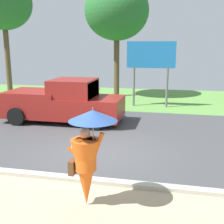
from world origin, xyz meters
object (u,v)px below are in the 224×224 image
object	(u,v)px
tree_right_mid	(3,4)
tree_center_back	(117,11)
monk_pedestrian	(87,156)
pickup_truck	(64,102)
roadside_billboard	(151,60)

from	to	relation	value
tree_right_mid	tree_center_back	bearing A→B (deg)	1.14
tree_right_mid	monk_pedestrian	bearing A→B (deg)	-53.55
pickup_truck	tree_center_back	xyz separation A→B (m)	(0.96, 6.98, 4.50)
monk_pedestrian	pickup_truck	distance (m)	7.14
monk_pedestrian	roadside_billboard	distance (m)	10.64
roadside_billboard	tree_center_back	xyz separation A→B (m)	(-2.46, 2.89, 2.82)
pickup_truck	tree_right_mid	size ratio (longest dim) A/B	0.67
tree_center_back	tree_right_mid	world-z (taller)	tree_right_mid
roadside_billboard	pickup_truck	bearing A→B (deg)	-129.91
monk_pedestrian	pickup_truck	size ratio (longest dim) A/B	0.41
pickup_truck	monk_pedestrian	bearing A→B (deg)	-59.10
monk_pedestrian	tree_center_back	distance (m)	14.25
roadside_billboard	tree_right_mid	bearing A→B (deg)	164.92
tree_center_back	pickup_truck	bearing A→B (deg)	-97.84
monk_pedestrian	pickup_truck	bearing A→B (deg)	121.63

